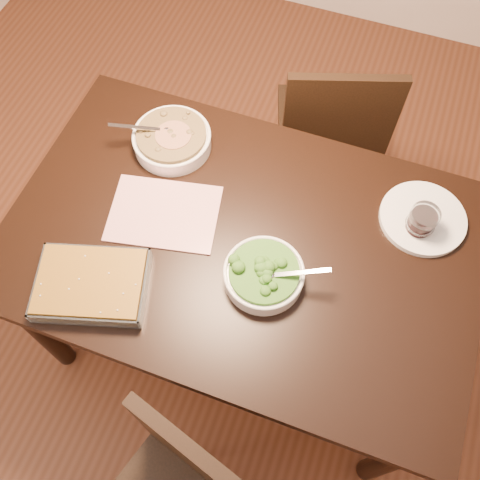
# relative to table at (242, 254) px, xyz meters

# --- Properties ---
(ground) EXTENTS (4.00, 4.00, 0.00)m
(ground) POSITION_rel_table_xyz_m (0.00, 0.00, -0.65)
(ground) COLOR #4E2816
(ground) RESTS_ON ground
(table) EXTENTS (1.40, 0.90, 0.75)m
(table) POSITION_rel_table_xyz_m (0.00, 0.00, 0.00)
(table) COLOR black
(table) RESTS_ON ground
(magazine_a) EXTENTS (0.37, 0.30, 0.01)m
(magazine_a) POSITION_rel_table_xyz_m (-0.25, 0.00, 0.10)
(magazine_a) COLOR #BE364E
(magazine_a) RESTS_ON table
(coaster) EXTENTS (0.11, 0.11, 0.00)m
(coaster) POSITION_rel_table_xyz_m (0.47, 0.21, 0.10)
(coaster) COLOR white
(coaster) RESTS_ON table
(stew_bowl) EXTENTS (0.27, 0.25, 0.09)m
(stew_bowl) POSITION_rel_table_xyz_m (-0.33, 0.25, 0.13)
(stew_bowl) COLOR white
(stew_bowl) RESTS_ON table
(broccoli_bowl) EXTENTS (0.25, 0.23, 0.09)m
(broccoli_bowl) POSITION_rel_table_xyz_m (0.10, -0.10, 0.13)
(broccoli_bowl) COLOR white
(broccoli_bowl) RESTS_ON table
(baking_dish) EXTENTS (0.35, 0.30, 0.05)m
(baking_dish) POSITION_rel_table_xyz_m (-0.34, -0.29, 0.12)
(baking_dish) COLOR silver
(baking_dish) RESTS_ON table
(wine_tumbler) EXTENTS (0.08, 0.08, 0.09)m
(wine_tumbler) POSITION_rel_table_xyz_m (0.47, 0.21, 0.15)
(wine_tumbler) COLOR black
(wine_tumbler) RESTS_ON coaster
(dinner_plate) EXTENTS (0.26, 0.26, 0.02)m
(dinner_plate) POSITION_rel_table_xyz_m (0.48, 0.25, 0.10)
(dinner_plate) COLOR white
(dinner_plate) RESTS_ON table
(chair_far) EXTENTS (0.51, 0.51, 0.86)m
(chair_far) POSITION_rel_table_xyz_m (0.11, 0.73, -0.17)
(chair_far) COLOR black
(chair_far) RESTS_ON ground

